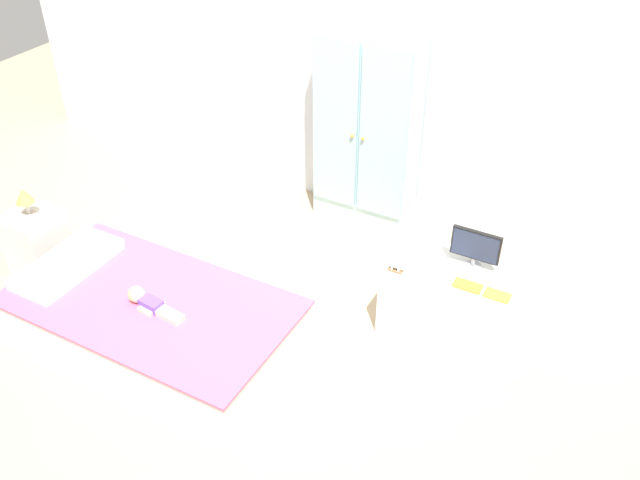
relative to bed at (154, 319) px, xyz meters
The scene contains 13 objects.
ground_plane 0.68m from the bed, 30.59° to the left, with size 10.00×10.00×0.02m, color tan.
back_wall 2.33m from the bed, 73.44° to the left, with size 6.40×0.05×2.70m, color silver.
bed is the anchor object (origin of this frame).
pillow 0.66m from the bed, behind, with size 0.32×0.66×0.06m, color silver.
doll 0.18m from the bed, 76.94° to the right, with size 0.39×0.14×0.10m.
nightstand 1.11m from the bed, behind, with size 0.31×0.31×0.43m, color silver.
table_lamp 1.18m from the bed, behind, with size 0.12×0.12×0.19m.
wardrobe 1.91m from the bed, 73.12° to the left, with size 0.71×0.28×1.47m.
tv_stand 1.79m from the bed, 30.23° to the left, with size 0.83×0.48×0.44m, color silver.
tv_monitor 1.90m from the bed, 31.98° to the left, with size 0.28×0.10×0.24m.
rocking_horse_toy 1.45m from the bed, 31.22° to the left, with size 0.09×0.04×0.11m.
book_orange 1.82m from the bed, 26.24° to the left, with size 0.16×0.08×0.02m, color orange.
book_yellow 1.97m from the bed, 24.05° to the left, with size 0.14×0.08×0.01m, color gold.
Camera 1 is at (1.70, -2.47, 2.83)m, focal length 38.13 mm.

